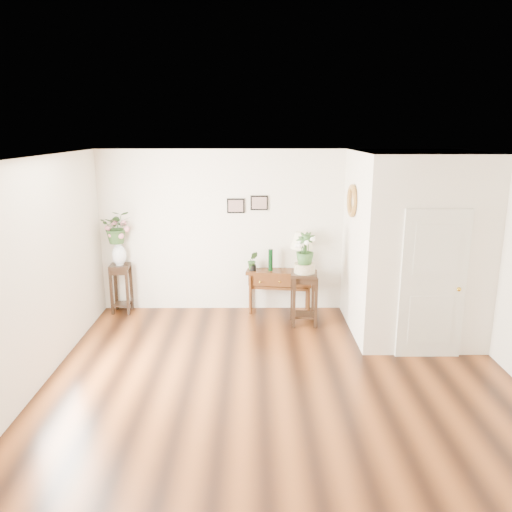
{
  "coord_description": "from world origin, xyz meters",
  "views": [
    {
      "loc": [
        -0.36,
        -5.71,
        3.11
      ],
      "look_at": [
        -0.31,
        1.3,
        1.33
      ],
      "focal_mm": 35.0,
      "sensor_mm": 36.0,
      "label": 1
    }
  ],
  "objects_px": {
    "table_lamp": "(302,251)",
    "plant_stand_b": "(304,298)",
    "console_table": "(279,291)",
    "plant_stand_a": "(121,288)"
  },
  "relations": [
    {
      "from": "table_lamp",
      "to": "plant_stand_b",
      "type": "relative_size",
      "value": 0.78
    },
    {
      "from": "console_table",
      "to": "table_lamp",
      "type": "height_order",
      "value": "table_lamp"
    },
    {
      "from": "console_table",
      "to": "plant_stand_b",
      "type": "bearing_deg",
      "value": -48.07
    },
    {
      "from": "console_table",
      "to": "table_lamp",
      "type": "xyz_separation_m",
      "value": [
        0.38,
        0.0,
        0.73
      ]
    },
    {
      "from": "plant_stand_a",
      "to": "plant_stand_b",
      "type": "relative_size",
      "value": 0.98
    },
    {
      "from": "table_lamp",
      "to": "plant_stand_a",
      "type": "bearing_deg",
      "value": 180.0
    },
    {
      "from": "table_lamp",
      "to": "plant_stand_b",
      "type": "bearing_deg",
      "value": -90.28
    },
    {
      "from": "table_lamp",
      "to": "plant_stand_a",
      "type": "height_order",
      "value": "table_lamp"
    },
    {
      "from": "console_table",
      "to": "table_lamp",
      "type": "bearing_deg",
      "value": 8.83
    },
    {
      "from": "table_lamp",
      "to": "plant_stand_b",
      "type": "xyz_separation_m",
      "value": [
        -0.0,
        -0.57,
        -0.66
      ]
    }
  ]
}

